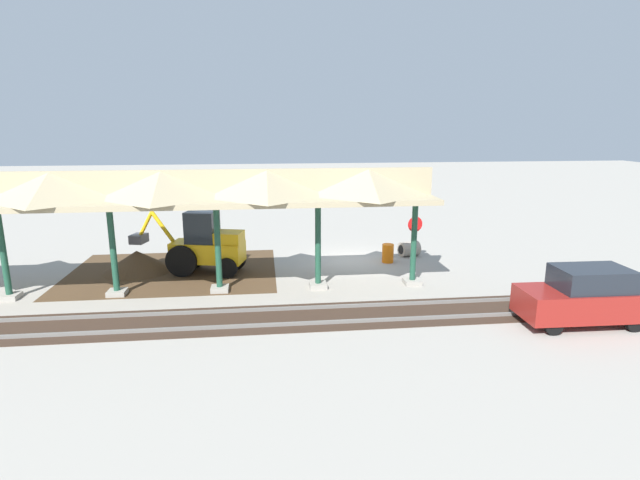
# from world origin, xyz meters

# --- Properties ---
(ground_plane) EXTENTS (120.00, 120.00, 0.00)m
(ground_plane) POSITION_xyz_m (0.00, 0.00, 0.00)
(ground_plane) COLOR #9E998E
(dirt_work_zone) EXTENTS (9.25, 7.00, 0.01)m
(dirt_work_zone) POSITION_xyz_m (8.50, 0.92, 0.00)
(dirt_work_zone) COLOR #4C3823
(dirt_work_zone) RESTS_ON ground
(platform_canopy) EXTENTS (25.18, 3.20, 4.90)m
(platform_canopy) POSITION_xyz_m (10.17, 3.91, 4.18)
(platform_canopy) COLOR #9E998E
(platform_canopy) RESTS_ON ground
(rail_tracks) EXTENTS (60.00, 2.58, 0.15)m
(rail_tracks) POSITION_xyz_m (0.00, 7.10, 0.03)
(rail_tracks) COLOR slate
(rail_tracks) RESTS_ON ground
(stop_sign) EXTENTS (0.75, 0.16, 2.21)m
(stop_sign) POSITION_xyz_m (-2.97, 0.36, 1.59)
(stop_sign) COLOR gray
(stop_sign) RESTS_ON ground
(backhoe) EXTENTS (5.24, 2.38, 2.82)m
(backhoe) POSITION_xyz_m (7.02, 1.18, 1.27)
(backhoe) COLOR #EAB214
(backhoe) RESTS_ON ground
(dirt_mound) EXTENTS (6.17, 6.17, 1.91)m
(dirt_mound) POSITION_xyz_m (10.13, 0.62, 0.00)
(dirt_mound) COLOR #4C3823
(dirt_mound) RESTS_ON ground
(concrete_pipe) EXTENTS (1.12, 0.97, 0.75)m
(concrete_pipe) POSITION_xyz_m (-3.00, -0.55, 0.37)
(concrete_pipe) COLOR #9E9384
(concrete_pipe) RESTS_ON ground
(distant_parked_car) EXTENTS (4.23, 1.83, 1.98)m
(distant_parked_car) POSITION_xyz_m (-6.27, 8.74, 0.98)
(distant_parked_car) COLOR maroon
(distant_parked_car) RESTS_ON ground
(traffic_barrel) EXTENTS (0.56, 0.56, 0.90)m
(traffic_barrel) POSITION_xyz_m (-1.63, 0.49, 0.45)
(traffic_barrel) COLOR orange
(traffic_barrel) RESTS_ON ground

